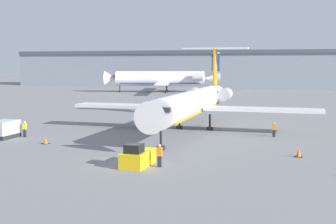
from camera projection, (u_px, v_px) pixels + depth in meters
ground_plane at (133, 166)px, 37.59m from camera, size 600.00×600.00×0.00m
terminal_building at (274, 69)px, 150.50m from camera, size 180.00×16.80×12.28m
airplane_main at (193, 102)px, 57.03m from camera, size 30.75×32.45×10.53m
pushback_tug at (138, 157)px, 37.76m from camera, size 1.85×3.78×1.92m
luggage_cart at (4, 129)px, 51.63m from camera, size 2.18×3.34×1.92m
worker_near_tug at (160, 155)px, 37.29m from camera, size 0.40×0.26×1.86m
worker_by_wing at (274, 129)px, 52.50m from camera, size 0.40×0.24×1.63m
worker_on_apron at (25, 129)px, 52.34m from camera, size 0.40×0.25×1.82m
traffic_cone_left at (45, 141)px, 48.05m from camera, size 0.69×0.69×0.61m
traffic_cone_right at (299, 153)px, 41.35m from camera, size 0.65×0.65×0.78m
airplane_parked_far_left at (163, 78)px, 130.98m from camera, size 32.56×35.66×10.99m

